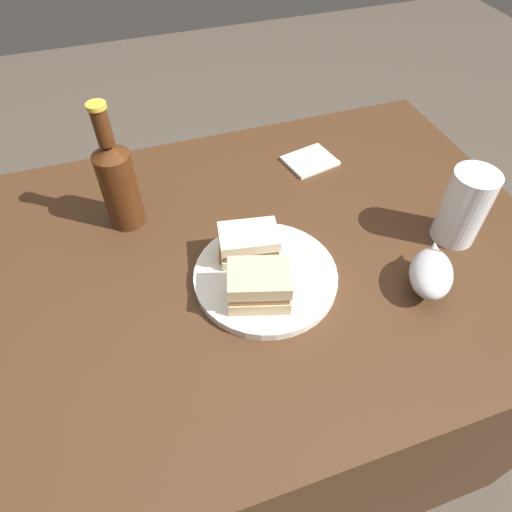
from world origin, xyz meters
name	(u,v)px	position (x,y,z in m)	size (l,w,h in m)	color
ground_plane	(251,417)	(0.00, 0.00, 0.00)	(6.00, 6.00, 0.00)	#4C4238
dining_table	(249,356)	(0.00, 0.00, 0.39)	(1.19, 0.82, 0.77)	#422816
plate	(266,276)	(-0.01, 0.07, 0.78)	(0.26, 0.26, 0.02)	silver
sandwich_half_left	(250,243)	(0.00, 0.01, 0.82)	(0.12, 0.09, 0.06)	beige
sandwich_half_right	(259,286)	(0.01, 0.11, 0.82)	(0.12, 0.10, 0.07)	#CCB284
potato_wedge_front	(250,289)	(0.03, 0.10, 0.80)	(0.04, 0.02, 0.02)	#AD702D
potato_wedge_middle	(225,252)	(0.04, 0.00, 0.80)	(0.05, 0.02, 0.02)	#AD702D
potato_wedge_back	(243,260)	(0.02, 0.03, 0.80)	(0.05, 0.02, 0.02)	#B77F33
pint_glass	(463,210)	(-0.40, 0.08, 0.84)	(0.08, 0.08, 0.15)	white
gravy_boat	(431,273)	(-0.28, 0.18, 0.81)	(0.13, 0.13, 0.06)	#B7B7BC
cider_bottle	(118,181)	(0.20, -0.17, 0.88)	(0.07, 0.07, 0.26)	#47230F
napkin	(310,161)	(-0.23, -0.23, 0.78)	(0.11, 0.09, 0.01)	silver
fork	(113,188)	(0.22, -0.28, 0.78)	(0.18, 0.02, 0.01)	silver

